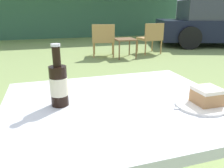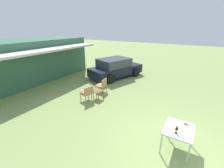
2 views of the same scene
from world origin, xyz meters
The scene contains 10 objects.
ground_plane centered at (0.00, 0.00, 0.00)m, with size 60.00×60.00×0.00m, color #8CA35B.
cabin_building centered at (0.18, 10.24, 1.36)m, with size 10.76×5.00×2.70m.
parked_car centered at (5.13, 5.13, 0.67)m, with size 4.29×2.91×1.39m.
wicker_chair_cushioned centered at (1.08, 4.41, 0.45)m, with size 0.64×0.59×0.79m.
wicker_chair_plain centered at (2.36, 4.39, 0.45)m, with size 0.58×0.53×0.79m.
garden_side_table centered at (1.54, 4.14, 0.40)m, with size 0.47×0.50×0.45m.
patio_table centered at (0.00, 0.00, 0.67)m, with size 0.97×0.80×0.74m.
cake_on_plate centered at (0.33, -0.14, 0.77)m, with size 0.20×0.20×0.08m.
cola_bottle_near centered at (-0.25, 0.04, 0.83)m, with size 0.07×0.07×0.26m.
fork centered at (0.28, -0.15, 0.74)m, with size 0.18×0.04×0.01m.
Camera 2 is at (-4.11, -0.20, 3.55)m, focal length 24.00 mm.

